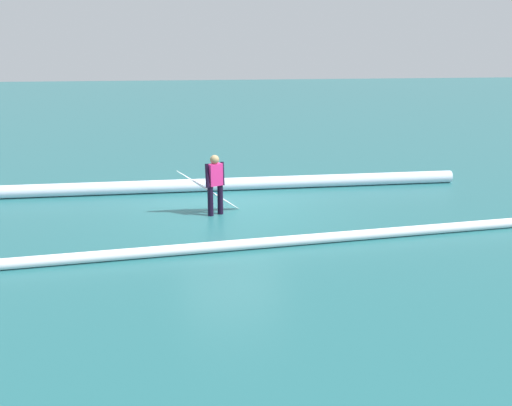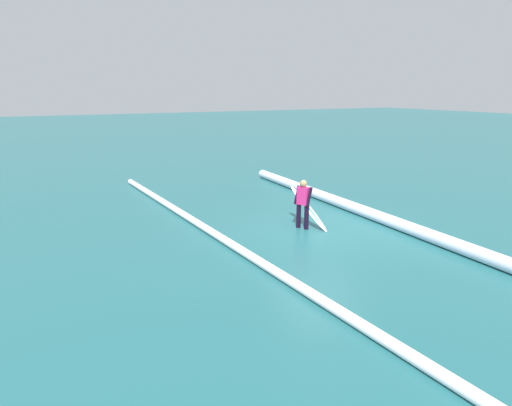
# 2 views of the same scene
# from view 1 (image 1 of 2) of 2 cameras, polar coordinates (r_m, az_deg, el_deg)

# --- Properties ---
(ground_plane) EXTENTS (138.90, 138.90, 0.00)m
(ground_plane) POSITION_cam_1_polar(r_m,az_deg,el_deg) (14.39, -2.37, -0.72)
(ground_plane) COLOR #226266
(surfer) EXTENTS (0.48, 0.39, 1.49)m
(surfer) POSITION_cam_1_polar(r_m,az_deg,el_deg) (13.80, -4.14, 2.17)
(surfer) COLOR black
(surfer) RESTS_ON ground_plane
(surfboard) EXTENTS (1.63, 0.53, 1.15)m
(surfboard) POSITION_cam_1_polar(r_m,az_deg,el_deg) (14.13, -4.80, 1.29)
(surfboard) COLOR white
(surfboard) RESTS_ON ground_plane
(wave_crest_foreground) EXTENTS (15.13, 0.85, 0.36)m
(wave_crest_foreground) POSITION_cam_1_polar(r_m,az_deg,el_deg) (16.37, -5.25, 1.82)
(wave_crest_foreground) COLOR white
(wave_crest_foreground) RESTS_ON ground_plane
(wave_crest_midground) EXTENTS (24.55, 1.62, 0.22)m
(wave_crest_midground) POSITION_cam_1_polar(r_m,az_deg,el_deg) (12.48, 12.28, -3.01)
(wave_crest_midground) COLOR white
(wave_crest_midground) RESTS_ON ground_plane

